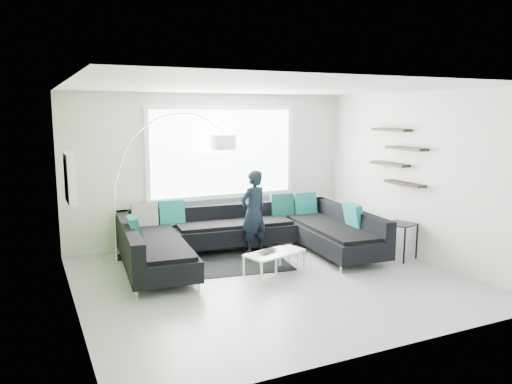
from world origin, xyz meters
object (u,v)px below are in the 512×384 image
at_px(arc_lamp, 114,188).
at_px(laptop, 271,252).
at_px(person, 254,212).
at_px(sectional_sofa, 248,237).
at_px(coffee_table, 277,260).
at_px(side_table, 400,241).

height_order(arc_lamp, laptop, arc_lamp).
relative_size(arc_lamp, person, 1.67).
xyz_separation_m(arc_lamp, laptop, (2.01, -1.73, -0.87)).
height_order(sectional_sofa, coffee_table, sectional_sofa).
distance_m(coffee_table, laptop, 0.27).
relative_size(sectional_sofa, arc_lamp, 1.75).
distance_m(side_table, laptop, 2.35).
height_order(coffee_table, laptop, laptop).
distance_m(arc_lamp, side_table, 4.85).
bearing_deg(side_table, laptop, 175.14).
bearing_deg(sectional_sofa, side_table, -18.77).
height_order(side_table, person, person).
bearing_deg(laptop, arc_lamp, 109.10).
bearing_deg(sectional_sofa, laptop, -84.85).
relative_size(coffee_table, arc_lamp, 0.42).
bearing_deg(coffee_table, person, 69.93).
relative_size(person, laptop, 3.37).
bearing_deg(sectional_sofa, coffee_table, -72.14).
xyz_separation_m(arc_lamp, person, (2.26, -0.57, -0.49)).
distance_m(sectional_sofa, coffee_table, 0.79).
bearing_deg(person, side_table, 130.88).
relative_size(arc_lamp, laptop, 5.62).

